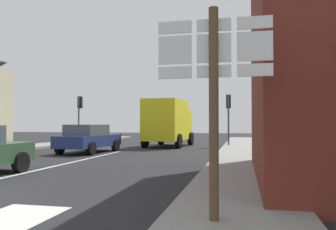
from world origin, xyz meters
TOP-DOWN VIEW (x-y plane):
  - ground_plane at (0.00, 10.00)m, footprint 80.00×80.00m
  - sidewalk_right at (6.47, 8.00)m, footprint 2.29×44.00m
  - lane_centre_stripe at (0.00, 6.00)m, footprint 0.16×12.00m
  - lane_turn_arrow at (2.93, -1.00)m, footprint 1.20×2.20m
  - sedan_far at (-1.35, 11.06)m, footprint 2.21×4.32m
  - delivery_truck at (1.70, 16.67)m, footprint 2.77×5.14m
  - route_sign_post at (6.14, -0.64)m, footprint 1.66×0.14m
  - traffic_light_far_right at (5.63, 17.29)m, footprint 0.30×0.49m
  - traffic_light_far_left at (-5.63, 18.51)m, footprint 0.30×0.49m

SIDE VIEW (x-z plane):
  - ground_plane at x=0.00m, z-range 0.00..0.00m
  - lane_centre_stripe at x=0.00m, z-range 0.00..0.01m
  - lane_turn_arrow at x=2.93m, z-range 0.00..0.01m
  - sidewalk_right at x=6.47m, z-range 0.00..0.14m
  - sedan_far at x=-1.35m, z-range 0.03..1.50m
  - delivery_truck at x=1.70m, z-range 0.13..3.18m
  - route_sign_post at x=6.14m, z-range 0.40..3.60m
  - traffic_light_far_right at x=5.63m, z-range 0.82..4.25m
  - traffic_light_far_left at x=-5.63m, z-range 0.86..4.46m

